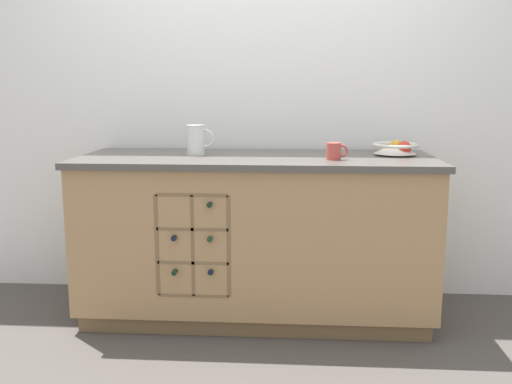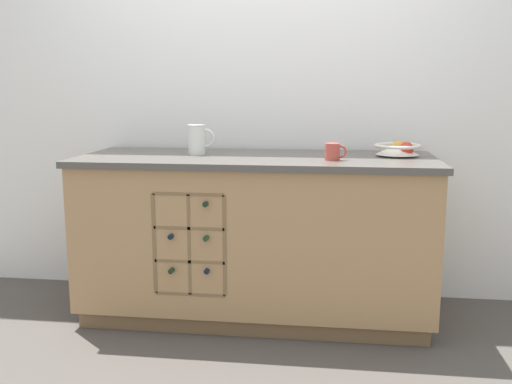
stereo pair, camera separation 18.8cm
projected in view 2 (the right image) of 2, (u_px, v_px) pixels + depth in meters
ground_plane at (256, 313)px, 3.30m from camera, size 14.00×14.00×0.00m
back_wall at (265, 89)px, 3.49m from camera, size 4.40×0.06×2.55m
kitchen_island at (255, 235)px, 3.21m from camera, size 1.95×0.78×0.91m
fruit_bowl at (398, 148)px, 3.12m from camera, size 0.25×0.25×0.08m
white_pitcher at (197, 139)px, 3.20m from camera, size 0.16×0.10×0.17m
ceramic_mug at (333, 152)px, 2.95m from camera, size 0.11×0.08×0.09m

